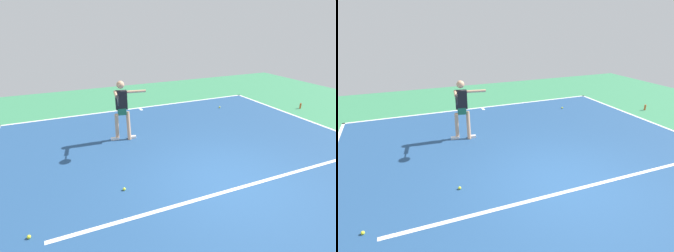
# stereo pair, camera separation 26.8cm
# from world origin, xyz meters

# --- Properties ---
(ground_plane) EXTENTS (21.19, 21.19, 0.00)m
(ground_plane) POSITION_xyz_m (0.00, 0.00, 0.00)
(ground_plane) COLOR #388456
(court_surface) EXTENTS (10.34, 12.62, 0.00)m
(court_surface) POSITION_xyz_m (0.00, 0.00, 0.00)
(court_surface) COLOR navy
(court_surface) RESTS_ON ground_plane
(court_line_baseline_near) EXTENTS (10.34, 0.10, 0.01)m
(court_line_baseline_near) POSITION_xyz_m (0.00, -6.26, 0.00)
(court_line_baseline_near) COLOR white
(court_line_baseline_near) RESTS_ON ground_plane
(court_line_service) EXTENTS (7.75, 0.10, 0.01)m
(court_line_service) POSITION_xyz_m (0.00, 0.28, 0.00)
(court_line_service) COLOR white
(court_line_service) RESTS_ON ground_plane
(court_line_centre_mark) EXTENTS (0.10, 0.30, 0.01)m
(court_line_centre_mark) POSITION_xyz_m (0.00, -6.06, 0.00)
(court_line_centre_mark) COLOR white
(court_line_centre_mark) RESTS_ON ground_plane
(tennis_player) EXTENTS (1.12, 1.20, 1.82)m
(tennis_player) POSITION_xyz_m (1.49, -3.35, 1.06)
(tennis_player) COLOR tan
(tennis_player) RESTS_ON ground_plane
(tennis_ball_centre_court) EXTENTS (0.07, 0.07, 0.07)m
(tennis_ball_centre_court) POSITION_xyz_m (-3.05, -4.88, 0.03)
(tennis_ball_centre_court) COLOR yellow
(tennis_ball_centre_court) RESTS_ON ground_plane
(tennis_ball_near_player) EXTENTS (0.07, 0.07, 0.07)m
(tennis_ball_near_player) POSITION_xyz_m (4.11, 0.05, 0.03)
(tennis_ball_near_player) COLOR yellow
(tennis_ball_near_player) RESTS_ON ground_plane
(tennis_ball_by_sideline) EXTENTS (0.07, 0.07, 0.07)m
(tennis_ball_by_sideline) POSITION_xyz_m (2.24, -0.67, 0.03)
(tennis_ball_by_sideline) COLOR #CCE033
(tennis_ball_by_sideline) RESTS_ON ground_plane
(water_bottle) EXTENTS (0.07, 0.07, 0.22)m
(water_bottle) POSITION_xyz_m (-6.07, -3.46, 0.11)
(water_bottle) COLOR #D84C1E
(water_bottle) RESTS_ON ground_plane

